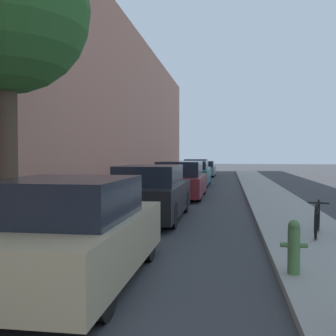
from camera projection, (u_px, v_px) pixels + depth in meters
name	position (u px, v px, depth m)	size (l,w,h in m)	color
ground_plane	(198.00, 200.00, 15.94)	(120.00, 120.00, 0.00)	#333335
sidewalk_left	(126.00, 197.00, 16.37)	(2.00, 52.00, 0.12)	gray
sidewalk_right	(274.00, 200.00, 15.51)	(2.00, 52.00, 0.12)	gray
building_facade_left	(93.00, 91.00, 16.42)	(0.70, 52.00, 8.72)	tan
parked_car_champagne	(69.00, 233.00, 5.66)	(1.90, 3.97, 1.46)	black
parked_car_black	(151.00, 193.00, 11.19)	(1.76, 4.49, 1.49)	black
parked_car_maroon	(180.00, 181.00, 16.78)	(1.92, 4.68, 1.50)	black
parked_car_teal	(192.00, 174.00, 22.73)	(1.88, 4.55, 1.42)	black
parked_car_silver	(196.00, 170.00, 27.83)	(1.70, 4.40, 1.46)	black
parked_car_grey	(203.00, 169.00, 32.91)	(1.89, 4.65, 1.24)	black
street_tree_near	(5.00, 11.00, 7.18)	(3.00, 3.00, 5.76)	#4C3A2B
fire_hydrant	(294.00, 246.00, 5.66)	(0.37, 0.17, 0.76)	#47703D
bicycle	(317.00, 218.00, 8.40)	(0.55, 1.64, 0.69)	black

